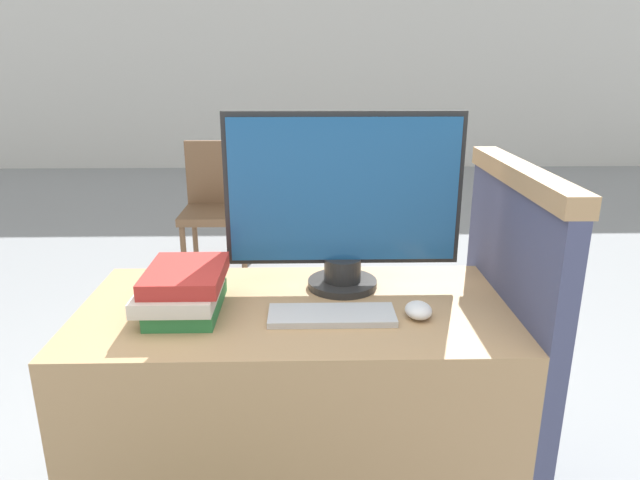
# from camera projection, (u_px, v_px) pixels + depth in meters

# --- Properties ---
(wall_back) EXTENTS (12.00, 0.06, 2.80)m
(wall_back) POSITION_uv_depth(u_px,v_px,m) (303.00, 55.00, 7.08)
(wall_back) COLOR white
(wall_back) RESTS_ON ground_plane
(desk) EXTENTS (1.12, 0.57, 0.76)m
(desk) POSITION_uv_depth(u_px,v_px,m) (296.00, 429.00, 1.61)
(desk) COLOR tan
(desk) RESTS_ON ground_plane
(carrel_divider) EXTENTS (0.07, 0.67, 1.12)m
(carrel_divider) POSITION_uv_depth(u_px,v_px,m) (502.00, 359.00, 1.61)
(carrel_divider) COLOR #474C70
(carrel_divider) RESTS_ON ground_plane
(monitor) EXTENTS (0.64, 0.20, 0.49)m
(monitor) POSITION_uv_depth(u_px,v_px,m) (343.00, 202.00, 1.55)
(monitor) COLOR #282828
(monitor) RESTS_ON desk
(keyboard) EXTENTS (0.32, 0.12, 0.02)m
(keyboard) POSITION_uv_depth(u_px,v_px,m) (332.00, 315.00, 1.42)
(keyboard) COLOR silver
(keyboard) RESTS_ON desk
(mouse) EXTENTS (0.07, 0.09, 0.04)m
(mouse) POSITION_uv_depth(u_px,v_px,m) (418.00, 310.00, 1.43)
(mouse) COLOR white
(mouse) RESTS_ON desk
(book_stack) EXTENTS (0.21, 0.27, 0.12)m
(book_stack) POSITION_uv_depth(u_px,v_px,m) (184.00, 290.00, 1.45)
(book_stack) COLOR #2D7F42
(book_stack) RESTS_ON desk
(far_chair) EXTENTS (0.44, 0.44, 0.86)m
(far_chair) POSITION_uv_depth(u_px,v_px,m) (218.00, 201.00, 3.77)
(far_chair) COLOR brown
(far_chair) RESTS_ON ground_plane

